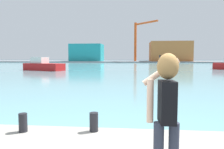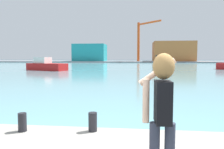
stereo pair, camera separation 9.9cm
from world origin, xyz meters
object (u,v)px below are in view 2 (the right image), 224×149
warehouse_right (173,52)px  port_crane (141,37)px  harbor_bollard (93,122)px  boat_moored (46,66)px  harbor_bollard_2 (22,122)px  warehouse_left (90,53)px  person_photographer (162,104)px

warehouse_right → port_crane: size_ratio=1.02×
harbor_bollard → port_crane: size_ratio=0.03×
warehouse_right → port_crane: bearing=-164.8°
boat_moored → warehouse_right: warehouse_right is taller
harbor_bollard_2 → port_crane: port_crane is taller
boat_moored → port_crane: size_ratio=0.49×
harbor_bollard → boat_moored: size_ratio=0.06×
harbor_bollard → boat_moored: (-14.02, 30.41, 0.05)m
harbor_bollard → boat_moored: bearing=114.8°
harbor_bollard → warehouse_left: (-18.98, 87.73, 3.23)m
harbor_bollard → person_photographer: bearing=-55.6°
warehouse_left → harbor_bollard: bearing=-77.8°
port_crane → warehouse_left: bearing=175.0°
harbor_bollard_2 → warehouse_left: 89.68m
warehouse_left → port_crane: (21.25, -1.84, 6.20)m
port_crane → warehouse_right: bearing=15.2°
person_photographer → warehouse_left: 91.97m
warehouse_left → person_photographer: bearing=-77.2°
person_photographer → warehouse_left: size_ratio=0.13×
boat_moored → warehouse_left: 57.62m
warehouse_right → boat_moored: bearing=-116.4°
harbor_bollard_2 → warehouse_right: (16.80, 89.59, 3.67)m
warehouse_left → warehouse_right: 34.24m
harbor_bollard → warehouse_left: bearing=102.2°
person_photographer → warehouse_right: 92.43m
harbor_bollard_2 → warehouse_right: bearing=79.4°
harbor_bollard_2 → warehouse_left: warehouse_left is taller
warehouse_left → warehouse_right: (34.20, 1.67, 0.43)m
warehouse_right → port_crane: 14.61m
harbor_bollard → harbor_bollard_2: (-1.59, -0.19, -0.01)m
warehouse_right → person_photographer: bearing=-98.6°
boat_moored → port_crane: (16.29, 55.48, 9.39)m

